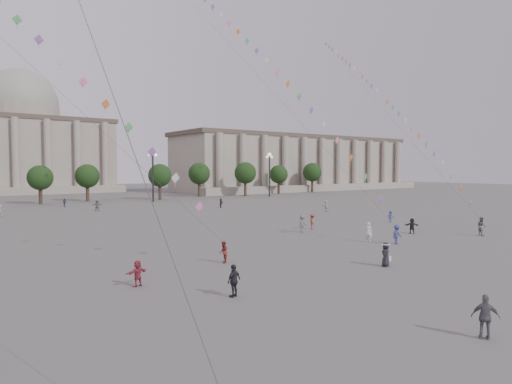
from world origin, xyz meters
TOP-DOWN VIEW (x-y plane):
  - ground at (0.00, 0.00)m, footprint 360.00×360.00m
  - hall_east at (75.00, 93.89)m, footprint 84.00×26.22m
  - hall_central at (0.00, 129.22)m, footprint 48.30×34.30m
  - tree_row at (0.00, 78.00)m, footprint 137.12×5.12m
  - lamp_post_mid_east at (15.00, 70.00)m, footprint 2.00×0.90m
  - lamp_post_far_east at (45.00, 70.00)m, footprint 2.00×0.90m
  - person_crowd_0 at (-2.67, 68.00)m, footprint 0.95×0.75m
  - person_crowd_3 at (18.96, 11.33)m, footprint 1.51×1.32m
  - person_crowd_4 at (-14.21, 55.45)m, footprint 1.74×1.19m
  - person_crowd_6 at (10.28, 18.90)m, footprint 1.33×0.90m
  - person_crowd_7 at (29.01, 34.30)m, footprint 1.71×0.71m
  - person_crowd_8 at (12.84, 20.09)m, footprint 1.15×1.29m
  - person_crowd_9 at (19.23, 50.40)m, footprint 1.44×1.35m
  - person_crowd_12 at (-0.32, 56.53)m, footprint 1.75×1.23m
  - person_crowd_13 at (10.92, 10.34)m, footprint 0.66×0.80m
  - person_crowd_14 at (25.56, 19.17)m, footprint 1.07×0.80m
  - tourist_2 at (-12.56, 7.58)m, footprint 1.48×0.80m
  - tourist_3 at (-4.24, -8.56)m, footprint 0.97×1.13m
  - tourist_4 at (-9.20, 2.44)m, footprint 1.12×0.76m
  - kite_flyer_0 at (-5.07, 10.19)m, footprint 0.94×0.99m
  - kite_flyer_1 at (12.08, 8.05)m, footprint 1.20×0.75m
  - kite_flyer_2 at (23.54, 6.32)m, footprint 1.06×1.16m
  - hat_person at (3.59, 2.57)m, footprint 0.98×0.85m
  - kite_train_mid at (8.85, 35.12)m, footprint 6.84×51.14m
  - kite_train_east at (33.58, 28.28)m, footprint 19.45×41.12m

SIDE VIEW (x-z plane):
  - ground at x=0.00m, z-range 0.00..0.00m
  - person_crowd_14 at x=25.56m, z-range 0.00..1.48m
  - person_crowd_0 at x=-2.67m, z-range 0.00..1.51m
  - tourist_2 at x=-12.56m, z-range 0.00..1.53m
  - kite_flyer_0 at x=-5.07m, z-range 0.00..1.61m
  - person_crowd_9 at x=19.23m, z-range 0.00..1.62m
  - person_crowd_3 at x=18.96m, z-range 0.00..1.65m
  - person_crowd_8 at x=12.84m, z-range 0.00..1.73m
  - tourist_4 at x=-9.20m, z-range 0.00..1.77m
  - hat_person at x=3.59m, z-range 0.04..1.74m
  - kite_flyer_1 at x=12.08m, z-range 0.00..1.78m
  - person_crowd_7 at x=29.01m, z-range 0.00..1.79m
  - person_crowd_4 at x=-14.21m, z-range 0.00..1.80m
  - person_crowd_12 at x=-0.32m, z-range 0.00..1.81m
  - tourist_3 at x=-4.24m, z-range 0.00..1.82m
  - person_crowd_13 at x=10.92m, z-range 0.00..1.87m
  - person_crowd_6 at x=10.28m, z-range 0.00..1.90m
  - kite_flyer_2 at x=23.54m, z-range 0.00..1.93m
  - tree_row at x=0.00m, z-range 1.39..9.39m
  - lamp_post_mid_east at x=15.00m, z-range 2.03..12.68m
  - lamp_post_far_east at x=45.00m, z-range 2.03..12.68m
  - hall_east at x=75.00m, z-range -0.17..17.03m
  - hall_central at x=0.00m, z-range -3.52..31.98m
  - kite_train_east at x=33.58m, z-range -9.54..46.02m
  - kite_train_mid at x=8.85m, z-range -7.98..62.67m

